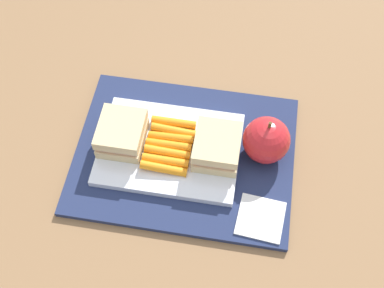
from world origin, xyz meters
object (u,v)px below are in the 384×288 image
(sandwich_half_left, at_px, (122,133))
(sandwich_half_right, at_px, (217,147))
(carrot_sticks_bundle, at_px, (169,145))
(food_tray, at_px, (170,149))
(apple, at_px, (266,140))
(paper_napkin, at_px, (261,218))

(sandwich_half_left, xyz_separation_m, sandwich_half_right, (0.16, 0.00, 0.00))
(sandwich_half_right, distance_m, carrot_sticks_bundle, 0.08)
(food_tray, xyz_separation_m, carrot_sticks_bundle, (-0.00, -0.00, 0.01))
(sandwich_half_left, distance_m, carrot_sticks_bundle, 0.08)
(carrot_sticks_bundle, xyz_separation_m, apple, (0.15, 0.02, 0.02))
(carrot_sticks_bundle, height_order, apple, apple)
(paper_napkin, bearing_deg, carrot_sticks_bundle, 149.08)
(sandwich_half_right, height_order, paper_napkin, sandwich_half_right)
(apple, bearing_deg, carrot_sticks_bundle, -171.62)
(apple, relative_size, paper_napkin, 1.25)
(food_tray, bearing_deg, paper_napkin, -31.02)
(food_tray, relative_size, sandwich_half_left, 2.88)
(food_tray, relative_size, sandwich_half_right, 2.88)
(apple, bearing_deg, sandwich_half_right, -163.43)
(sandwich_half_left, bearing_deg, sandwich_half_right, 0.00)
(food_tray, xyz_separation_m, apple, (0.15, 0.02, 0.03))
(food_tray, xyz_separation_m, sandwich_half_left, (-0.08, 0.00, 0.03))
(sandwich_half_right, bearing_deg, food_tray, 180.00)
(sandwich_half_right, bearing_deg, paper_napkin, -49.56)
(sandwich_half_left, relative_size, apple, 0.91)
(apple, height_order, paper_napkin, apple)
(carrot_sticks_bundle, xyz_separation_m, paper_napkin, (0.16, -0.10, -0.02))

